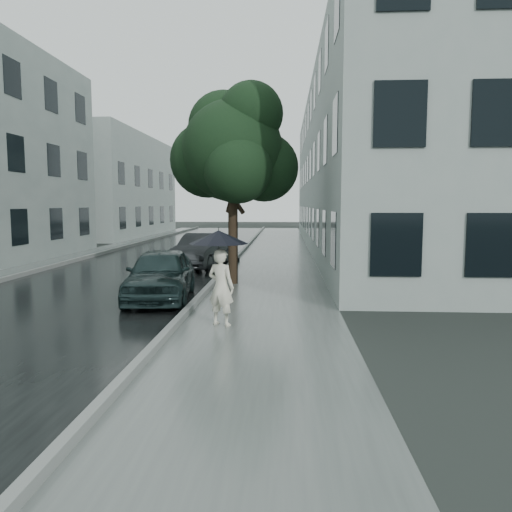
# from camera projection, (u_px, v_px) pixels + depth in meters

# --- Properties ---
(ground) EXTENTS (120.00, 120.00, 0.00)m
(ground) POSITION_uv_depth(u_px,v_px,m) (252.00, 325.00, 10.60)
(ground) COLOR black
(ground) RESTS_ON ground
(sidewalk) EXTENTS (3.50, 60.00, 0.01)m
(sidewalk) POSITION_uv_depth(u_px,v_px,m) (275.00, 261.00, 22.49)
(sidewalk) COLOR slate
(sidewalk) RESTS_ON ground
(kerb_near) EXTENTS (0.15, 60.00, 0.15)m
(kerb_near) POSITION_uv_depth(u_px,v_px,m) (235.00, 259.00, 22.59)
(kerb_near) COLOR slate
(kerb_near) RESTS_ON ground
(asphalt_road) EXTENTS (6.85, 60.00, 0.00)m
(asphalt_road) POSITION_uv_depth(u_px,v_px,m) (159.00, 260.00, 22.81)
(asphalt_road) COLOR black
(asphalt_road) RESTS_ON ground
(kerb_far) EXTENTS (0.15, 60.00, 0.15)m
(kerb_far) POSITION_uv_depth(u_px,v_px,m) (84.00, 258.00, 23.01)
(kerb_far) COLOR slate
(kerb_far) RESTS_ON ground
(sidewalk_far) EXTENTS (1.70, 60.00, 0.01)m
(sidewalk_far) POSITION_uv_depth(u_px,v_px,m) (65.00, 259.00, 23.07)
(sidewalk_far) COLOR #4C5451
(sidewalk_far) RESTS_ON ground
(building_near) EXTENTS (7.02, 36.00, 9.00)m
(building_near) POSITION_uv_depth(u_px,v_px,m) (367.00, 170.00, 29.16)
(building_near) COLOR gray
(building_near) RESTS_ON ground
(building_far_b) EXTENTS (7.02, 18.00, 8.00)m
(building_far_b) POSITION_uv_depth(u_px,v_px,m) (109.00, 186.00, 40.77)
(building_far_b) COLOR gray
(building_far_b) RESTS_ON ground
(pedestrian) EXTENTS (0.70, 0.59, 1.62)m
(pedestrian) POSITION_uv_depth(u_px,v_px,m) (221.00, 287.00, 10.43)
(pedestrian) COLOR silver
(pedestrian) RESTS_ON sidewalk
(umbrella) EXTENTS (1.63, 1.63, 1.12)m
(umbrella) POSITION_uv_depth(u_px,v_px,m) (219.00, 237.00, 10.34)
(umbrella) COLOR black
(umbrella) RESTS_ON ground
(street_tree) EXTENTS (4.15, 3.77, 6.28)m
(street_tree) POSITION_uv_depth(u_px,v_px,m) (233.00, 150.00, 15.72)
(street_tree) COLOR #332619
(street_tree) RESTS_ON ground
(lamp_post) EXTENTS (0.84, 0.39, 5.24)m
(lamp_post) POSITION_uv_depth(u_px,v_px,m) (233.00, 194.00, 21.74)
(lamp_post) COLOR black
(lamp_post) RESTS_ON ground
(car_near) EXTENTS (2.04, 4.17, 1.37)m
(car_near) POSITION_uv_depth(u_px,v_px,m) (161.00, 274.00, 13.29)
(car_near) COLOR #182828
(car_near) RESTS_ON ground
(car_far) EXTENTS (2.06, 4.34, 1.37)m
(car_far) POSITION_uv_depth(u_px,v_px,m) (202.00, 251.00, 19.94)
(car_far) COLOR #26282B
(car_far) RESTS_ON ground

